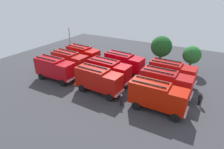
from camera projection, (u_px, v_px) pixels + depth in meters
The scene contains 21 objects.
ground_plane at pixel (112, 82), 31.08m from camera, with size 54.66×54.66×0.00m, color #38383D.
fire_truck_0 at pixel (55, 68), 31.08m from camera, with size 7.22×2.80×3.88m.
fire_truck_1 at pixel (98, 79), 27.19m from camera, with size 7.28×2.94×3.88m.
fire_truck_2 at pixel (157, 95), 23.05m from camera, with size 7.21×2.78×3.88m.
fire_truck_3 at pixel (70, 61), 34.16m from camera, with size 7.30×3.00×3.88m.
fire_truck_4 at pixel (109, 70), 30.17m from camera, with size 7.32×3.07×3.88m.
fire_truck_5 at pixel (166, 82), 26.39m from camera, with size 7.22×2.79×3.88m.
fire_truck_6 at pixel (83, 55), 37.39m from camera, with size 7.36×3.20×3.88m.
fire_truck_7 at pixel (124, 63), 33.32m from camera, with size 7.37×3.20×3.88m.
fire_truck_8 at pixel (172, 72), 29.47m from camera, with size 7.26×2.91×3.88m.
firefighter_0 at pixel (121, 61), 37.33m from camera, with size 0.48×0.40×1.78m.
firefighter_1 at pixel (200, 98), 24.53m from camera, with size 0.46×0.47×1.80m.
firefighter_2 at pixel (176, 73), 32.27m from camera, with size 0.45×0.48×1.66m.
firefighter_3 at pixel (91, 67), 34.85m from camera, with size 0.48×0.44×1.67m.
firefighter_4 at pixel (121, 100), 24.46m from camera, with size 0.37×0.48×1.63m.
tree_0 at pixel (161, 47), 35.40m from camera, with size 4.00×4.00×6.20m.
tree_1 at pixel (192, 55), 33.44m from camera, with size 3.22×3.22×4.99m.
traffic_cone_0 at pixel (154, 72), 33.99m from camera, with size 0.51×0.51×0.73m, color #F2600C.
traffic_cone_1 at pixel (75, 83), 29.93m from camera, with size 0.47×0.47×0.67m, color #F2600C.
traffic_cone_2 at pixel (131, 88), 28.37m from camera, with size 0.51×0.51×0.73m, color #F2600C.
lamppost at pixel (70, 39), 41.72m from camera, with size 0.36×0.36×6.69m.
Camera 1 is at (13.86, -23.99, 14.14)m, focal length 29.85 mm.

